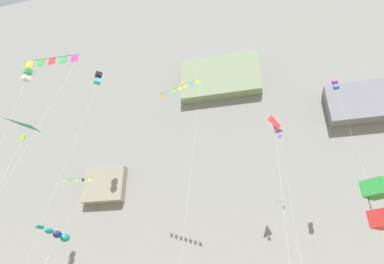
{
  "coord_description": "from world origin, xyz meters",
  "views": [
    {
      "loc": [
        6.84,
        -3.01,
        3.35
      ],
      "look_at": [
        1.2,
        20.21,
        15.59
      ],
      "focal_mm": 29.66,
      "sensor_mm": 36.0,
      "label": 1
    }
  ],
  "objects_px": {
    "kite_box_high_left": "(98,79)",
    "kite_box_mid_center": "(27,76)",
    "kite_delta_upper_right": "(286,208)",
    "kite_delta_mid_left": "(26,138)",
    "kite_banner_high_center": "(180,93)",
    "kite_diamond_low_right": "(276,133)",
    "kite_banner_high_right": "(71,195)",
    "kite_delta_near_cliff": "(284,137)",
    "kite_box_far_right": "(336,85)",
    "kite_windsock_upper_left": "(58,235)",
    "kite_box_upper_mid": "(382,204)",
    "kite_banner_far_left": "(50,66)"
  },
  "relations": [
    {
      "from": "kite_box_high_left",
      "to": "kite_windsock_upper_left",
      "type": "height_order",
      "value": "kite_box_high_left"
    },
    {
      "from": "kite_banner_far_left",
      "to": "kite_box_far_right",
      "type": "relative_size",
      "value": 0.74
    },
    {
      "from": "kite_diamond_low_right",
      "to": "kite_delta_mid_left",
      "type": "relative_size",
      "value": 1.61
    },
    {
      "from": "kite_box_far_right",
      "to": "kite_windsock_upper_left",
      "type": "bearing_deg",
      "value": -150.21
    },
    {
      "from": "kite_delta_upper_right",
      "to": "kite_delta_near_cliff",
      "type": "bearing_deg",
      "value": 66.14
    },
    {
      "from": "kite_delta_near_cliff",
      "to": "kite_delta_upper_right",
      "type": "height_order",
      "value": "kite_delta_near_cliff"
    },
    {
      "from": "kite_banner_high_right",
      "to": "kite_delta_near_cliff",
      "type": "height_order",
      "value": "kite_delta_near_cliff"
    },
    {
      "from": "kite_windsock_upper_left",
      "to": "kite_delta_upper_right",
      "type": "bearing_deg",
      "value": 42.37
    },
    {
      "from": "kite_delta_upper_right",
      "to": "kite_banner_high_right",
      "type": "bearing_deg",
      "value": -168.65
    },
    {
      "from": "kite_delta_near_cliff",
      "to": "kite_box_high_left",
      "type": "height_order",
      "value": "kite_box_high_left"
    },
    {
      "from": "kite_banner_high_center",
      "to": "kite_delta_upper_right",
      "type": "bearing_deg",
      "value": 18.88
    },
    {
      "from": "kite_box_high_left",
      "to": "kite_box_far_right",
      "type": "height_order",
      "value": "kite_box_high_left"
    },
    {
      "from": "kite_delta_near_cliff",
      "to": "kite_delta_mid_left",
      "type": "relative_size",
      "value": 2.17
    },
    {
      "from": "kite_box_high_left",
      "to": "kite_box_upper_mid",
      "type": "distance_m",
      "value": 44.3
    },
    {
      "from": "kite_delta_near_cliff",
      "to": "kite_box_upper_mid",
      "type": "height_order",
      "value": "kite_delta_near_cliff"
    },
    {
      "from": "kite_box_far_right",
      "to": "kite_box_upper_mid",
      "type": "distance_m",
      "value": 27.83
    },
    {
      "from": "kite_diamond_low_right",
      "to": "kite_delta_near_cliff",
      "type": "bearing_deg",
      "value": 83.56
    },
    {
      "from": "kite_banner_high_right",
      "to": "kite_diamond_low_right",
      "type": "bearing_deg",
      "value": -19.74
    },
    {
      "from": "kite_box_high_left",
      "to": "kite_banner_high_center",
      "type": "bearing_deg",
      "value": -11.58
    },
    {
      "from": "kite_box_high_left",
      "to": "kite_banner_high_right",
      "type": "bearing_deg",
      "value": -67.34
    },
    {
      "from": "kite_delta_near_cliff",
      "to": "kite_box_high_left",
      "type": "bearing_deg",
      "value": -172.51
    },
    {
      "from": "kite_delta_mid_left",
      "to": "kite_windsock_upper_left",
      "type": "distance_m",
      "value": 11.32
    },
    {
      "from": "kite_box_far_right",
      "to": "kite_delta_mid_left",
      "type": "bearing_deg",
      "value": -130.27
    },
    {
      "from": "kite_delta_near_cliff",
      "to": "kite_windsock_upper_left",
      "type": "bearing_deg",
      "value": -135.11
    },
    {
      "from": "kite_box_high_left",
      "to": "kite_delta_mid_left",
      "type": "bearing_deg",
      "value": -61.93
    },
    {
      "from": "kite_banner_high_center",
      "to": "kite_box_mid_center",
      "type": "bearing_deg",
      "value": -165.74
    },
    {
      "from": "kite_banner_high_right",
      "to": "kite_delta_mid_left",
      "type": "distance_m",
      "value": 24.19
    },
    {
      "from": "kite_diamond_low_right",
      "to": "kite_box_high_left",
      "type": "relative_size",
      "value": 0.48
    },
    {
      "from": "kite_box_mid_center",
      "to": "kite_windsock_upper_left",
      "type": "distance_m",
      "value": 27.17
    },
    {
      "from": "kite_delta_mid_left",
      "to": "kite_banner_high_center",
      "type": "distance_m",
      "value": 27.52
    },
    {
      "from": "kite_box_upper_mid",
      "to": "kite_banner_high_right",
      "type": "bearing_deg",
      "value": 150.28
    },
    {
      "from": "kite_banner_high_right",
      "to": "kite_box_far_right",
      "type": "bearing_deg",
      "value": 6.3
    },
    {
      "from": "kite_banner_high_center",
      "to": "kite_box_high_left",
      "type": "bearing_deg",
      "value": 168.42
    },
    {
      "from": "kite_delta_near_cliff",
      "to": "kite_banner_high_center",
      "type": "distance_m",
      "value": 15.03
    },
    {
      "from": "kite_banner_high_center",
      "to": "kite_delta_upper_right",
      "type": "xyz_separation_m",
      "value": [
        11.52,
        3.94,
        -14.71
      ]
    },
    {
      "from": "kite_banner_high_right",
      "to": "kite_windsock_upper_left",
      "type": "height_order",
      "value": "kite_banner_high_right"
    },
    {
      "from": "kite_box_mid_center",
      "to": "kite_banner_high_center",
      "type": "bearing_deg",
      "value": 14.26
    },
    {
      "from": "kite_box_far_right",
      "to": "kite_box_mid_center",
      "type": "xyz_separation_m",
      "value": [
        -39.4,
        -7.68,
        2.88
      ]
    },
    {
      "from": "kite_delta_mid_left",
      "to": "kite_windsock_upper_left",
      "type": "xyz_separation_m",
      "value": [
        -4.5,
        10.02,
        -2.73
      ]
    },
    {
      "from": "kite_box_high_left",
      "to": "kite_box_mid_center",
      "type": "bearing_deg",
      "value": -124.16
    },
    {
      "from": "kite_delta_near_cliff",
      "to": "kite_diamond_low_right",
      "type": "bearing_deg",
      "value": -96.44
    },
    {
      "from": "kite_box_high_left",
      "to": "kite_box_far_right",
      "type": "xyz_separation_m",
      "value": [
        33.95,
        -0.35,
        -7.27
      ]
    },
    {
      "from": "kite_banner_high_right",
      "to": "kite_box_upper_mid",
      "type": "bearing_deg",
      "value": -29.72
    },
    {
      "from": "kite_delta_mid_left",
      "to": "kite_banner_high_center",
      "type": "height_order",
      "value": "kite_banner_high_center"
    },
    {
      "from": "kite_banner_high_right",
      "to": "kite_delta_upper_right",
      "type": "relative_size",
      "value": 1.29
    },
    {
      "from": "kite_delta_upper_right",
      "to": "kite_delta_mid_left",
      "type": "bearing_deg",
      "value": -116.37
    },
    {
      "from": "kite_banner_high_center",
      "to": "kite_diamond_low_right",
      "type": "bearing_deg",
      "value": -41.04
    },
    {
      "from": "kite_box_mid_center",
      "to": "kite_delta_upper_right",
      "type": "distance_m",
      "value": 37.09
    },
    {
      "from": "kite_diamond_low_right",
      "to": "kite_delta_mid_left",
      "type": "xyz_separation_m",
      "value": [
        -12.12,
        -12.38,
        -4.94
      ]
    },
    {
      "from": "kite_delta_near_cliff",
      "to": "kite_delta_mid_left",
      "type": "height_order",
      "value": "kite_delta_near_cliff"
    }
  ]
}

